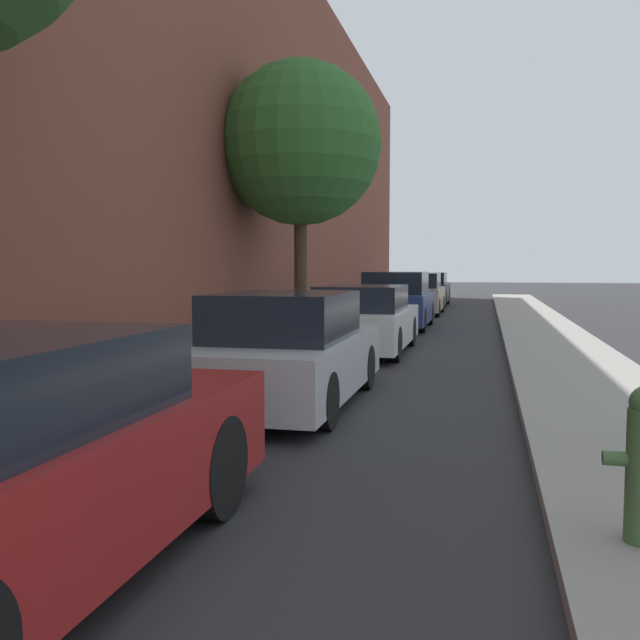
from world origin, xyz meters
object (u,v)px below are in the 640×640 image
Objects in this scene: parked_car_white at (363,320)px; street_tree_far at (300,144)px; parked_car_champagne at (418,295)px; parked_car_black at (427,290)px; parked_car_navy at (397,302)px; parked_car_silver at (287,352)px.

street_tree_far is (-1.75, 1.79, 3.76)m from parked_car_white.
parked_car_white is 11.13m from parked_car_champagne.
parked_car_white is 0.99× the size of parked_car_black.
parked_car_navy reaches higher than parked_car_black.
parked_car_navy is at bearing 65.30° from street_tree_far.
parked_car_silver is 8.23m from street_tree_far.
parked_car_black is (-0.09, 16.61, 0.05)m from parked_car_white.
parked_car_silver is 10.86m from parked_car_navy.
parked_car_champagne is 0.64× the size of street_tree_far.
parked_car_champagne is at bearing 89.92° from parked_car_white.
parked_car_white is at bearing -90.08° from parked_car_champagne.
parked_car_navy is 1.05× the size of parked_car_champagne.
parked_car_black is at bearing 91.07° from parked_car_champagne.
parked_car_white is 4.52m from street_tree_far.
parked_car_silver is 16.47m from parked_car_champagne.
parked_car_champagne is at bearing 89.56° from parked_car_navy.
parked_car_champagne reaches higher than parked_car_black.
parked_car_black reaches higher than parked_car_white.
parked_car_white is 5.52m from parked_car_navy.
parked_car_navy is 0.97× the size of parked_car_black.
parked_car_white is 1.02× the size of parked_car_navy.
parked_car_silver reaches higher than parked_car_white.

